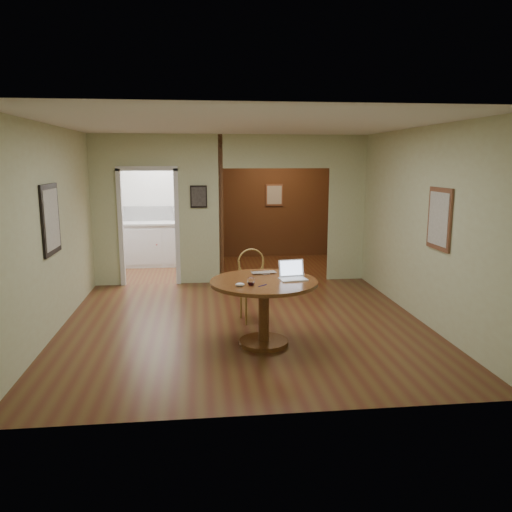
{
  "coord_description": "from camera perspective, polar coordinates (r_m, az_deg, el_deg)",
  "views": [
    {
      "loc": [
        -0.58,
        -6.58,
        2.24
      ],
      "look_at": [
        0.14,
        -0.2,
        1.01
      ],
      "focal_mm": 35.0,
      "sensor_mm": 36.0,
      "label": 1
    }
  ],
  "objects": [
    {
      "name": "kitchen_cabinet",
      "position": [
        10.95,
        -10.37,
        1.4
      ],
      "size": [
        2.06,
        0.6,
        0.94
      ],
      "color": "silver",
      "rests_on": "ground"
    },
    {
      "name": "pen",
      "position": [
        5.77,
        0.76,
        -3.39
      ],
      "size": [
        0.11,
        0.09,
        0.01
      ],
      "primitive_type": "cylinder",
      "rotation": [
        0.0,
        1.57,
        0.71
      ],
      "color": "#0D0F5F",
      "rests_on": "dining_table"
    },
    {
      "name": "mouse",
      "position": [
        5.73,
        -1.85,
        -3.29
      ],
      "size": [
        0.11,
        0.07,
        0.04
      ],
      "primitive_type": "ellipsoid",
      "rotation": [
        0.0,
        0.0,
        -0.08
      ],
      "color": "white",
      "rests_on": "dining_table"
    },
    {
      "name": "wine_glass",
      "position": [
        5.77,
        -0.56,
        -2.89
      ],
      "size": [
        0.09,
        0.09,
        0.1
      ],
      "primitive_type": null,
      "color": "white",
      "rests_on": "dining_table"
    },
    {
      "name": "open_laptop",
      "position": [
        6.11,
        4.16,
        -2.03
      ],
      "size": [
        0.35,
        0.32,
        0.22
      ],
      "rotation": [
        0.0,
        0.0,
        0.14
      ],
      "color": "white",
      "rests_on": "dining_table"
    },
    {
      "name": "grocery_bag",
      "position": [
        10.84,
        -6.25,
        4.7
      ],
      "size": [
        0.35,
        0.31,
        0.3
      ],
      "primitive_type": "ellipsoid",
      "rotation": [
        0.0,
        0.0,
        0.22
      ],
      "color": "#C2A68E",
      "rests_on": "kitchen_cabinet"
    },
    {
      "name": "floor",
      "position": [
        6.97,
        -1.31,
        -7.86
      ],
      "size": [
        5.0,
        5.0,
        0.0
      ],
      "primitive_type": "plane",
      "color": "#4E2416",
      "rests_on": "ground"
    },
    {
      "name": "room_shell",
      "position": [
        9.73,
        -5.76,
        5.19
      ],
      "size": [
        5.2,
        7.5,
        5.0
      ],
      "color": "silver",
      "rests_on": "ground"
    },
    {
      "name": "dining_table",
      "position": [
        6.08,
        0.9,
        -4.73
      ],
      "size": [
        1.3,
        1.3,
        0.81
      ],
      "rotation": [
        0.0,
        0.0,
        -0.23
      ],
      "color": "brown",
      "rests_on": "ground"
    },
    {
      "name": "closed_laptop",
      "position": [
        6.33,
        0.99,
        -2.02
      ],
      "size": [
        0.34,
        0.24,
        0.02
      ],
      "primitive_type": "imported",
      "rotation": [
        0.0,
        0.0,
        0.13
      ],
      "color": "silver",
      "rests_on": "dining_table"
    },
    {
      "name": "chair",
      "position": [
        7.06,
        -0.37,
        -2.86
      ],
      "size": [
        0.49,
        0.49,
        1.01
      ],
      "rotation": [
        0.0,
        0.0,
        0.15
      ],
      "color": "olive",
      "rests_on": "ground"
    }
  ]
}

